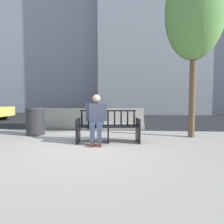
% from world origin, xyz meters
% --- Properties ---
extents(ground_plane, '(200.00, 200.00, 0.00)m').
position_xyz_m(ground_plane, '(0.00, 0.00, 0.00)').
color(ground_plane, gray).
extents(street_asphalt, '(120.00, 12.00, 0.01)m').
position_xyz_m(street_asphalt, '(0.00, 8.70, 0.00)').
color(street_asphalt, black).
rests_on(street_asphalt, ground).
extents(street_bench, '(1.73, 0.69, 0.88)m').
position_xyz_m(street_bench, '(0.54, 0.71, 0.40)').
color(street_bench, black).
rests_on(street_bench, ground).
extents(seated_person, '(0.59, 0.75, 1.31)m').
position_xyz_m(seated_person, '(0.23, 0.62, 0.69)').
color(seated_person, '#383D4C').
rests_on(seated_person, ground).
extents(jersey_barrier_centre, '(2.03, 0.76, 0.84)m').
position_xyz_m(jersey_barrier_centre, '(0.77, 3.17, 0.34)').
color(jersey_barrier_centre, gray).
rests_on(jersey_barrier_centre, ground).
extents(jersey_barrier_left, '(2.01, 0.72, 0.84)m').
position_xyz_m(jersey_barrier_left, '(-1.51, 3.26, 0.34)').
color(jersey_barrier_left, '#9E998E').
rests_on(jersey_barrier_left, ground).
extents(street_tree, '(1.75, 1.75, 5.42)m').
position_xyz_m(street_tree, '(3.10, 1.61, 3.88)').
color(street_tree, brown).
rests_on(street_tree, ground).
extents(trash_bin, '(0.62, 0.62, 0.91)m').
position_xyz_m(trash_bin, '(-2.01, 1.61, 0.46)').
color(trash_bin, '#232326').
rests_on(trash_bin, ground).
extents(building_centre_left, '(16.35, 9.43, 21.53)m').
position_xyz_m(building_centre_left, '(-7.25, 17.78, 10.77)').
color(building_centre_left, gray).
rests_on(building_centre_left, ground).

